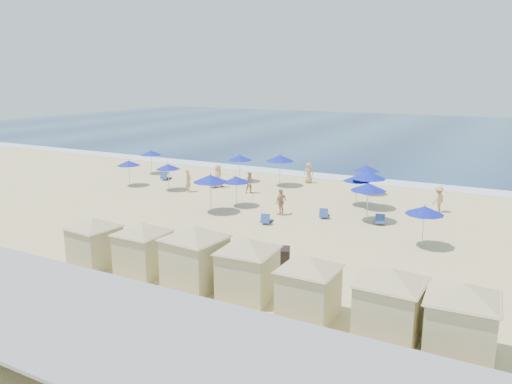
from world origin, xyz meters
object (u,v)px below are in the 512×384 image
Objects in this scene: cabana_1 at (143,242)px; cabana_3 at (248,261)px; cabana_5 at (390,294)px; beachgoer_0 at (188,181)px; beachgoer_5 at (218,176)px; trash_bin at (280,257)px; beachgoer_2 at (281,202)px; umbrella_7 at (357,178)px; umbrella_4 at (280,158)px; beachgoer_4 at (309,173)px; cabana_0 at (94,236)px; umbrella_10 at (369,175)px; umbrella_3 at (168,167)px; umbrella_2 at (240,158)px; cabana_4 at (309,279)px; umbrella_6 at (210,178)px; umbrella_11 at (425,210)px; beachgoer_1 at (250,183)px; umbrella_5 at (236,180)px; beachgoer_3 at (438,199)px; umbrella_8 at (368,187)px; umbrella_9 at (366,168)px; cabana_2 at (195,248)px; cabana_6 at (462,311)px; umbrella_1 at (129,163)px.

cabana_3 is (5.27, 0.10, 0.05)m from cabana_1.
cabana_5 is 23.94m from beachgoer_0.
beachgoer_0 is 2.68m from beachgoer_5.
trash_bin is 8.88m from beachgoer_2.
umbrella_7 is 1.25× the size of beachgoer_0.
trash_bin is 0.51× the size of beachgoer_2.
umbrella_4 is 1.52× the size of beachgoer_4.
cabana_0 is 2.25× the size of beachgoer_5.
trash_bin is 0.33× the size of umbrella_10.
cabana_3 is at bearing -42.96° from umbrella_3.
umbrella_2 is 5.87m from beachgoer_4.
cabana_1 is at bearing -55.38° from umbrella_3.
umbrella_6 is (-11.23, 10.50, 0.75)m from cabana_4.
beachgoer_1 is at bearing 155.18° from umbrella_11.
umbrella_5 is 1.23× the size of beachgoer_0.
umbrella_10 is 4.69m from beachgoer_3.
umbrella_8 is (8.96, 13.26, 0.67)m from cabana_0.
umbrella_9 is 1.31× the size of beachgoer_3.
cabana_2 reaches higher than beachgoer_4.
beachgoer_0 is 17.98m from beachgoer_3.
umbrella_11 is at bearing -59.57° from umbrella_9.
cabana_6 is 2.57× the size of beachgoer_4.
cabana_6 is 1.71× the size of umbrella_6.
cabana_0 reaches higher than beachgoer_5.
umbrella_3 reaches higher than beachgoer_0.
cabana_5 reaches higher than umbrella_10.
cabana_4 is at bearing -98.71° from beachgoer_1.
umbrella_1 is 23.53m from beachgoer_3.
umbrella_9 is at bearing 78.37° from cabana_1.
cabana_1 is (2.63, 0.31, 0.04)m from cabana_0.
umbrella_10 reaches higher than beachgoer_0.
beachgoer_3 is at bearing 9.27° from umbrella_7.
beachgoer_1 is at bearing -144.25° from beachgoer_5.
umbrella_11 is (19.87, -4.28, 0.10)m from umbrella_3.
cabana_5 is at bearing -1.19° from cabana_4.
beachgoer_2 is (4.27, 1.60, -1.39)m from umbrella_6.
umbrella_10 reaches higher than umbrella_9.
beachgoer_2 is (14.57, -2.04, -1.00)m from umbrella_1.
beachgoer_4 is (-6.07, 17.90, 0.42)m from trash_bin.
beachgoer_0 is at bearing 142.31° from cabana_5.
umbrella_9 is (7.32, 9.87, -0.27)m from umbrella_6.
beachgoer_0 is 10.08m from beachgoer_4.
umbrella_4 is at bearing 156.64° from umbrella_10.
beachgoer_4 is at bearing 22.53° from beachgoer_1.
umbrella_6 is at bearing 165.23° from beachgoer_5.
cabana_2 is at bearing -177.87° from cabana_3.
trash_bin is 3.86m from cabana_3.
cabana_3 is (2.46, 0.09, -0.12)m from cabana_2.
umbrella_2 is (-14.53, 19.84, 0.53)m from cabana_4.
beachgoer_3 is (-3.44, 17.84, -0.72)m from cabana_6.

